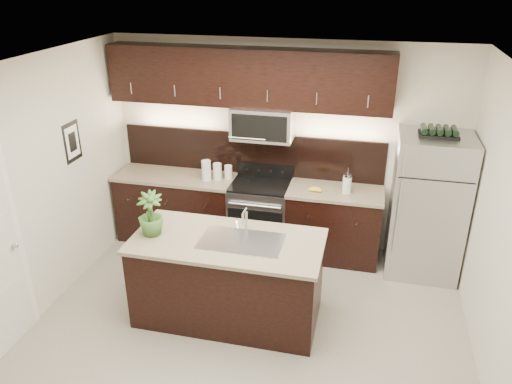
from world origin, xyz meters
TOP-DOWN VIEW (x-y plane):
  - ground at (0.00, 0.00)m, footprint 4.50×4.50m
  - room_walls at (-0.11, -0.04)m, footprint 4.52×4.02m
  - counter_run at (-0.46, 1.69)m, footprint 3.51×0.65m
  - upper_fixtures at (-0.43, 1.84)m, footprint 3.49×0.40m
  - island at (-0.26, 0.20)m, footprint 1.96×0.96m
  - sink_faucet at (-0.11, 0.21)m, footprint 0.84×0.50m
  - refrigerator at (1.80, 1.63)m, footprint 0.84×0.76m
  - wine_rack at (1.80, 1.63)m, footprint 0.43×0.27m
  - plant at (-1.05, 0.14)m, footprint 0.32×0.32m
  - canisters at (-0.85, 1.67)m, footprint 0.38×0.20m
  - french_press at (0.84, 1.64)m, footprint 0.11×0.11m
  - bananas at (0.42, 1.61)m, footprint 0.18×0.14m

SIDE VIEW (x-z plane):
  - ground at x=0.00m, z-range 0.00..0.00m
  - counter_run at x=-0.46m, z-range 0.00..0.94m
  - island at x=-0.26m, z-range 0.00..0.94m
  - refrigerator at x=1.80m, z-range 0.00..1.75m
  - sink_faucet at x=-0.11m, z-range 0.81..1.10m
  - bananas at x=0.42m, z-range 0.94..0.99m
  - canisters at x=-0.85m, z-range 0.92..1.19m
  - french_press at x=0.84m, z-range 0.90..1.22m
  - plant at x=-1.05m, z-range 0.94..1.40m
  - room_walls at x=-0.11m, z-range 0.34..3.05m
  - wine_rack at x=1.80m, z-range 1.74..1.84m
  - upper_fixtures at x=-0.43m, z-range 1.31..2.97m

